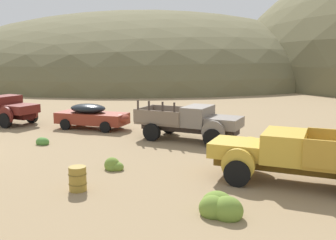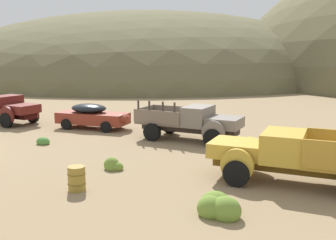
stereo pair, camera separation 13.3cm
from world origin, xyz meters
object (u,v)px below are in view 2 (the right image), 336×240
(truck_primer_gray, at_px, (196,122))
(truck_faded_yellow, at_px, (289,156))
(oil_drum_spare, at_px, (77,178))
(truck_oxblood, at_px, (5,109))
(car_rust_red, at_px, (95,116))

(truck_primer_gray, bearing_deg, truck_faded_yellow, -41.88)
(truck_primer_gray, relative_size, oil_drum_spare, 6.87)
(truck_oxblood, xyz_separation_m, truck_faded_yellow, (19.54, -2.13, 0.04))
(truck_oxblood, xyz_separation_m, oil_drum_spare, (13.63, -6.81, -0.57))
(truck_oxblood, height_order, car_rust_red, truck_oxblood)
(car_rust_red, bearing_deg, truck_primer_gray, -9.36)
(truck_oxblood, distance_m, truck_faded_yellow, 19.66)
(oil_drum_spare, bearing_deg, truck_faded_yellow, 38.29)
(truck_oxblood, relative_size, truck_faded_yellow, 0.90)
(car_rust_red, distance_m, oil_drum_spare, 11.27)
(truck_faded_yellow, distance_m, oil_drum_spare, 7.56)
(truck_faded_yellow, bearing_deg, car_rust_red, -25.84)
(car_rust_red, distance_m, truck_primer_gray, 6.99)
(oil_drum_spare, bearing_deg, truck_primer_gray, 91.62)
(truck_faded_yellow, height_order, oil_drum_spare, truck_faded_yellow)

